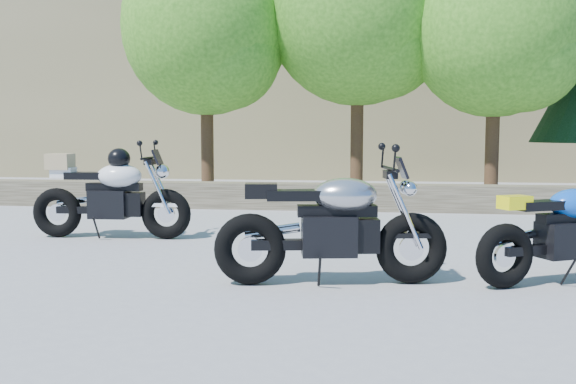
% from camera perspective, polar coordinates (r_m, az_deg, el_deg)
% --- Properties ---
extents(ground, '(90.00, 90.00, 0.00)m').
position_cam_1_polar(ground, '(6.99, -2.80, -6.86)').
color(ground, gray).
rests_on(ground, ground).
extents(stone_wall, '(22.00, 0.55, 0.50)m').
position_cam_1_polar(stone_wall, '(12.34, 2.03, -0.40)').
color(stone_wall, '#494230').
rests_on(stone_wall, ground).
extents(hillside, '(80.00, 30.00, 15.00)m').
position_cam_1_polar(hillside, '(35.27, 11.14, 15.03)').
color(hillside, '#6F6744').
rests_on(hillside, ground).
extents(tree_decid_left, '(3.67, 3.67, 5.62)m').
position_cam_1_polar(tree_decid_left, '(14.49, -6.95, 13.83)').
color(tree_decid_left, '#382314').
rests_on(tree_decid_left, ground).
extents(tree_decid_mid, '(4.08, 4.08, 6.24)m').
position_cam_1_polar(tree_decid_mid, '(14.48, 6.67, 15.47)').
color(tree_decid_mid, '#382314').
rests_on(tree_decid_mid, ground).
extents(tree_decid_right, '(3.54, 3.54, 5.41)m').
position_cam_1_polar(tree_decid_right, '(14.00, 18.43, 13.35)').
color(tree_decid_right, '#382314').
rests_on(tree_decid_right, ground).
extents(silver_bike, '(2.27, 0.74, 1.14)m').
position_cam_1_polar(silver_bike, '(6.22, 4.01, -3.18)').
color(silver_bike, black).
rests_on(silver_bike, ground).
extents(white_bike, '(2.28, 0.72, 1.26)m').
position_cam_1_polar(white_bike, '(9.26, -15.54, -0.19)').
color(white_bike, black).
rests_on(white_bike, ground).
extents(blue_bike, '(1.86, 1.08, 1.02)m').
position_cam_1_polar(blue_bike, '(6.85, 23.44, -3.34)').
color(blue_bike, black).
rests_on(blue_bike, ground).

